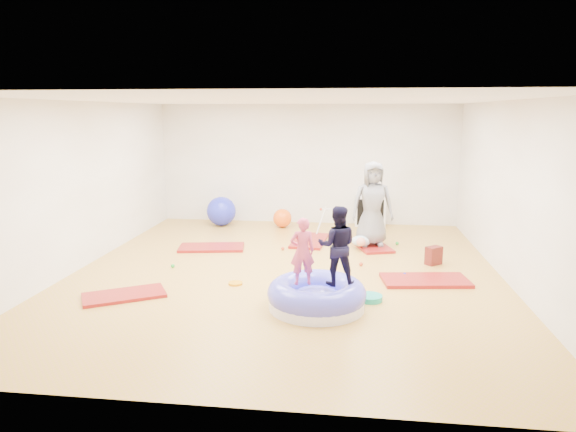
# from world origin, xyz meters

# --- Properties ---
(room) EXTENTS (7.01, 8.01, 2.81)m
(room) POSITION_xyz_m (0.00, 0.00, 1.40)
(room) COLOR #BE8844
(room) RESTS_ON ground
(gym_mat_front_left) EXTENTS (1.27, 1.07, 0.05)m
(gym_mat_front_left) POSITION_xyz_m (-2.18, -1.41, 0.02)
(gym_mat_front_left) COLOR maroon
(gym_mat_front_left) RESTS_ON ground
(gym_mat_mid_left) EXTENTS (1.33, 0.82, 0.05)m
(gym_mat_mid_left) POSITION_xyz_m (-1.63, 1.32, 0.03)
(gym_mat_mid_left) COLOR maroon
(gym_mat_mid_left) RESTS_ON ground
(gym_mat_center_back) EXTENTS (0.74, 1.31, 0.05)m
(gym_mat_center_back) POSITION_xyz_m (0.22, 2.09, 0.03)
(gym_mat_center_back) COLOR maroon
(gym_mat_center_back) RESTS_ON ground
(gym_mat_right) EXTENTS (1.41, 0.84, 0.06)m
(gym_mat_right) POSITION_xyz_m (2.23, -0.21, 0.03)
(gym_mat_right) COLOR maroon
(gym_mat_right) RESTS_ON ground
(gym_mat_rear_right) EXTENTS (0.90, 1.28, 0.05)m
(gym_mat_rear_right) POSITION_xyz_m (1.46, 1.87, 0.02)
(gym_mat_rear_right) COLOR maroon
(gym_mat_rear_right) RESTS_ON ground
(inflatable_cushion) EXTENTS (1.35, 1.35, 0.42)m
(inflatable_cushion) POSITION_xyz_m (0.61, -1.50, 0.17)
(inflatable_cushion) COLOR white
(inflatable_cushion) RESTS_ON ground
(child_pink) EXTENTS (0.38, 0.30, 0.92)m
(child_pink) POSITION_xyz_m (0.42, -1.52, 0.85)
(child_pink) COLOR #D54569
(child_pink) RESTS_ON inflatable_cushion
(child_navy) EXTENTS (0.54, 0.43, 1.08)m
(child_navy) POSITION_xyz_m (0.88, -1.47, 0.93)
(child_navy) COLOR black
(child_navy) RESTS_ON inflatable_cushion
(adult_caregiver) EXTENTS (0.87, 0.64, 1.64)m
(adult_caregiver) POSITION_xyz_m (1.47, 1.84, 0.87)
(adult_caregiver) COLOR slate
(adult_caregiver) RESTS_ON gym_mat_rear_right
(infant) EXTENTS (0.38, 0.38, 0.22)m
(infant) POSITION_xyz_m (1.26, 1.64, 0.16)
(infant) COLOR silver
(infant) RESTS_ON gym_mat_rear_right
(ball_pit_balls) EXTENTS (4.50, 2.11, 0.07)m
(ball_pit_balls) POSITION_xyz_m (0.89, 0.75, 0.03)
(ball_pit_balls) COLOR green
(ball_pit_balls) RESTS_ON ground
(exercise_ball_blue) EXTENTS (0.68, 0.68, 0.68)m
(exercise_ball_blue) POSITION_xyz_m (-1.95, 3.39, 0.34)
(exercise_ball_blue) COLOR #232CDD
(exercise_ball_blue) RESTS_ON ground
(exercise_ball_orange) EXTENTS (0.43, 0.43, 0.43)m
(exercise_ball_orange) POSITION_xyz_m (-0.51, 3.38, 0.22)
(exercise_ball_orange) COLOR #F75C13
(exercise_ball_orange) RESTS_ON ground
(infant_play_gym) EXTENTS (0.72, 0.68, 0.55)m
(infant_play_gym) POSITION_xyz_m (0.67, 2.91, 0.37)
(infant_play_gym) COLOR silver
(infant_play_gym) RESTS_ON ground
(cube_shelf) EXTENTS (0.70, 0.35, 0.70)m
(cube_shelf) POSITION_xyz_m (1.50, 3.79, 0.35)
(cube_shelf) COLOR silver
(cube_shelf) RESTS_ON ground
(balance_disc) EXTENTS (0.35, 0.35, 0.08)m
(balance_disc) POSITION_xyz_m (1.35, -1.13, 0.04)
(balance_disc) COLOR #16A28F
(balance_disc) RESTS_ON ground
(backpack) EXTENTS (0.32, 0.31, 0.32)m
(backpack) POSITION_xyz_m (2.51, 0.78, 0.16)
(backpack) COLOR #AE3127
(backpack) RESTS_ON ground
(yellow_toy) EXTENTS (0.22, 0.22, 0.03)m
(yellow_toy) POSITION_xyz_m (-0.70, -0.68, 0.02)
(yellow_toy) COLOR orange
(yellow_toy) RESTS_ON ground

